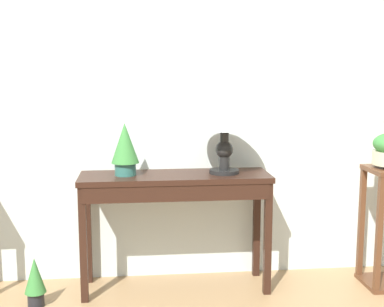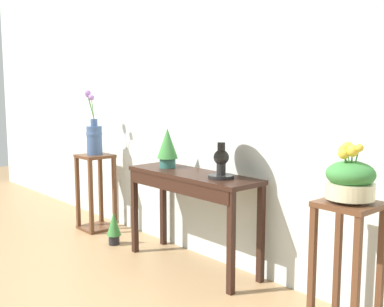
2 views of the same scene
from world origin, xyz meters
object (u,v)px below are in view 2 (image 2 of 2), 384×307
at_px(table_lamp, 221,131).
at_px(planter_bowl_wide_right, 350,179).
at_px(potted_plant_on_console, 167,146).
at_px(pedestal_stand_right, 346,272).
at_px(console_table, 190,187).
at_px(pedestal_stand_left, 96,192).
at_px(flower_vase_tall_left, 94,136).
at_px(potted_plant_floor, 114,227).

height_order(table_lamp, planter_bowl_wide_right, table_lamp).
distance_m(potted_plant_on_console, pedestal_stand_right, 1.82).
distance_m(console_table, potted_plant_on_console, 0.43).
xyz_separation_m(console_table, pedestal_stand_left, (-1.41, -0.03, -0.27)).
height_order(flower_vase_tall_left, planter_bowl_wide_right, flower_vase_tall_left).
relative_size(table_lamp, pedestal_stand_right, 0.60).
bearing_deg(pedestal_stand_left, planter_bowl_wide_right, -1.00).
height_order(pedestal_stand_left, pedestal_stand_right, pedestal_stand_right).
xyz_separation_m(table_lamp, pedestal_stand_left, (-1.73, -0.05, -0.74)).
distance_m(console_table, potted_plant_floor, 1.01).
bearing_deg(console_table, potted_plant_on_console, 175.39).
xyz_separation_m(potted_plant_on_console, potted_plant_floor, (-0.55, -0.19, -0.78)).
relative_size(console_table, flower_vase_tall_left, 1.89).
bearing_deg(flower_vase_tall_left, pedestal_stand_left, 52.77).
height_order(pedestal_stand_left, flower_vase_tall_left, flower_vase_tall_left).
bearing_deg(console_table, pedestal_stand_left, -178.80).
distance_m(console_table, pedestal_stand_right, 1.44).
bearing_deg(planter_bowl_wide_right, pedestal_stand_left, 179.00).
distance_m(potted_plant_on_console, potted_plant_floor, 0.98).
relative_size(table_lamp, flower_vase_tall_left, 0.75).
bearing_deg(pedestal_stand_left, pedestal_stand_right, -0.96).
distance_m(potted_plant_on_console, pedestal_stand_left, 1.24).
bearing_deg(potted_plant_floor, pedestal_stand_right, 2.28).
bearing_deg(flower_vase_tall_left, pedestal_stand_right, -0.93).
height_order(console_table, potted_plant_floor, console_table).
height_order(table_lamp, potted_plant_on_console, table_lamp).
xyz_separation_m(table_lamp, pedestal_stand_right, (1.09, -0.10, -0.72)).
height_order(console_table, pedestal_stand_left, pedestal_stand_left).
distance_m(flower_vase_tall_left, planter_bowl_wide_right, 2.83).
relative_size(console_table, potted_plant_floor, 3.93).
bearing_deg(potted_plant_floor, table_lamp, 9.12).
bearing_deg(flower_vase_tall_left, table_lamp, 1.78).
distance_m(pedestal_stand_left, potted_plant_floor, 0.60).
xyz_separation_m(pedestal_stand_left, pedestal_stand_right, (2.83, -0.05, 0.02)).
height_order(table_lamp, pedestal_stand_right, table_lamp).
bearing_deg(potted_plant_floor, planter_bowl_wide_right, 2.23).
relative_size(potted_plant_on_console, flower_vase_tall_left, 0.52).
height_order(potted_plant_on_console, flower_vase_tall_left, flower_vase_tall_left).
height_order(console_table, potted_plant_on_console, potted_plant_on_console).
height_order(pedestal_stand_right, planter_bowl_wide_right, planter_bowl_wide_right).
relative_size(flower_vase_tall_left, planter_bowl_wide_right, 1.95).
distance_m(table_lamp, planter_bowl_wide_right, 1.11).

